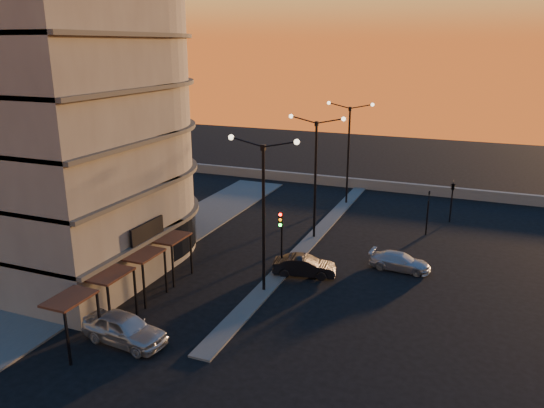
% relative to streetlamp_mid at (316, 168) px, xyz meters
% --- Properties ---
extents(ground, '(120.00, 120.00, 0.00)m').
position_rel_streetlamp_mid_xyz_m(ground, '(0.00, -10.00, -5.59)').
color(ground, black).
rests_on(ground, ground).
extents(sidewalk_west, '(5.00, 40.00, 0.12)m').
position_rel_streetlamp_mid_xyz_m(sidewalk_west, '(-10.50, -6.00, -5.53)').
color(sidewalk_west, '#535250').
rests_on(sidewalk_west, ground).
extents(median, '(1.20, 36.00, 0.12)m').
position_rel_streetlamp_mid_xyz_m(median, '(0.00, 0.00, -5.53)').
color(median, '#535250').
rests_on(median, ground).
extents(parapet, '(44.00, 0.50, 1.00)m').
position_rel_streetlamp_mid_xyz_m(parapet, '(2.00, 16.00, -5.09)').
color(parapet, slate).
rests_on(parapet, ground).
extents(building, '(14.35, 17.08, 25.00)m').
position_rel_streetlamp_mid_xyz_m(building, '(-14.00, -9.97, 6.32)').
color(building, slate).
rests_on(building, ground).
extents(streetlamp_near, '(4.32, 0.32, 9.51)m').
position_rel_streetlamp_mid_xyz_m(streetlamp_near, '(0.00, -10.00, 0.00)').
color(streetlamp_near, black).
rests_on(streetlamp_near, ground).
extents(streetlamp_mid, '(4.32, 0.32, 9.51)m').
position_rel_streetlamp_mid_xyz_m(streetlamp_mid, '(0.00, 0.00, 0.00)').
color(streetlamp_mid, black).
rests_on(streetlamp_mid, ground).
extents(streetlamp_far, '(4.32, 0.32, 9.51)m').
position_rel_streetlamp_mid_xyz_m(streetlamp_far, '(0.00, 10.00, 0.00)').
color(streetlamp_far, black).
rests_on(streetlamp_far, ground).
extents(traffic_light_main, '(0.28, 0.44, 4.25)m').
position_rel_streetlamp_mid_xyz_m(traffic_light_main, '(0.00, -7.13, -2.70)').
color(traffic_light_main, black).
rests_on(traffic_light_main, ground).
extents(signal_east_a, '(0.13, 0.16, 3.60)m').
position_rel_streetlamp_mid_xyz_m(signal_east_a, '(8.00, 4.00, -3.66)').
color(signal_east_a, black).
rests_on(signal_east_a, ground).
extents(signal_east_b, '(0.42, 1.99, 3.60)m').
position_rel_streetlamp_mid_xyz_m(signal_east_b, '(9.50, 8.00, -2.49)').
color(signal_east_b, black).
rests_on(signal_east_b, ground).
extents(car_hatchback, '(4.75, 2.31, 1.56)m').
position_rel_streetlamp_mid_xyz_m(car_hatchback, '(-4.23, -17.99, -4.81)').
color(car_hatchback, '#ACB0B4').
rests_on(car_hatchback, ground).
extents(car_sedan, '(4.25, 2.25, 1.33)m').
position_rel_streetlamp_mid_xyz_m(car_sedan, '(1.56, -6.91, -4.93)').
color(car_sedan, black).
rests_on(car_sedan, ground).
extents(car_wagon, '(4.08, 1.82, 1.16)m').
position_rel_streetlamp_mid_xyz_m(car_wagon, '(7.16, -3.61, -5.01)').
color(car_wagon, '#B9BBC1').
rests_on(car_wagon, ground).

